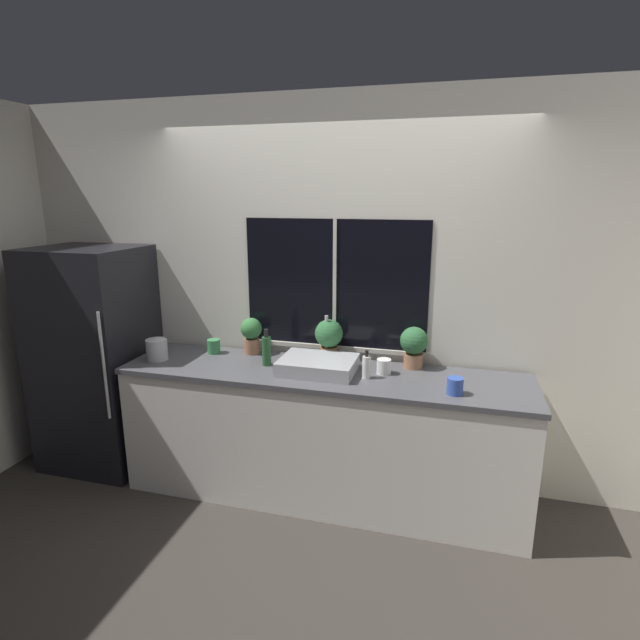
{
  "coord_description": "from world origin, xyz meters",
  "views": [
    {
      "loc": [
        0.81,
        -2.68,
        2.04
      ],
      "look_at": [
        -0.01,
        0.31,
        1.26
      ],
      "focal_mm": 28.0,
      "sensor_mm": 36.0,
      "label": 1
    }
  ],
  "objects_px": {
    "potted_plant_left": "(251,333)",
    "kettle": "(157,349)",
    "potted_plant_center": "(329,337)",
    "soap_bottle": "(366,367)",
    "potted_plant_right": "(414,345)",
    "mug_green": "(214,346)",
    "mug_white": "(384,366)",
    "bottle_tall": "(267,350)",
    "sink": "(318,365)",
    "mug_blue": "(455,386)",
    "refrigerator": "(96,358)"
  },
  "relations": [
    {
      "from": "potted_plant_right",
      "to": "soap_bottle",
      "type": "height_order",
      "value": "potted_plant_right"
    },
    {
      "from": "potted_plant_left",
      "to": "potted_plant_right",
      "type": "distance_m",
      "value": 1.17
    },
    {
      "from": "mug_green",
      "to": "bottle_tall",
      "type": "bearing_deg",
      "value": -17.35
    },
    {
      "from": "potted_plant_center",
      "to": "bottle_tall",
      "type": "xyz_separation_m",
      "value": [
        -0.38,
        -0.21,
        -0.06
      ]
    },
    {
      "from": "mug_green",
      "to": "mug_blue",
      "type": "bearing_deg",
      "value": -11.1
    },
    {
      "from": "potted_plant_center",
      "to": "mug_white",
      "type": "bearing_deg",
      "value": -22.69
    },
    {
      "from": "soap_bottle",
      "to": "kettle",
      "type": "height_order",
      "value": "soap_bottle"
    },
    {
      "from": "mug_blue",
      "to": "kettle",
      "type": "xyz_separation_m",
      "value": [
        -2.03,
        0.09,
        0.03
      ]
    },
    {
      "from": "refrigerator",
      "to": "sink",
      "type": "relative_size",
      "value": 3.41
    },
    {
      "from": "potted_plant_center",
      "to": "mug_green",
      "type": "relative_size",
      "value": 2.85
    },
    {
      "from": "mug_blue",
      "to": "kettle",
      "type": "relative_size",
      "value": 0.61
    },
    {
      "from": "mug_green",
      "to": "mug_blue",
      "type": "xyz_separation_m",
      "value": [
        1.72,
        -0.34,
        -0.0
      ]
    },
    {
      "from": "potted_plant_center",
      "to": "potted_plant_left",
      "type": "bearing_deg",
      "value": 180.0
    },
    {
      "from": "potted_plant_right",
      "to": "mug_green",
      "type": "xyz_separation_m",
      "value": [
        -1.44,
        -0.07,
        -0.11
      ]
    },
    {
      "from": "sink",
      "to": "potted_plant_right",
      "type": "xyz_separation_m",
      "value": [
        0.6,
        0.24,
        0.11
      ]
    },
    {
      "from": "potted_plant_center",
      "to": "refrigerator",
      "type": "bearing_deg",
      "value": -172.68
    },
    {
      "from": "potted_plant_center",
      "to": "kettle",
      "type": "xyz_separation_m",
      "value": [
        -1.17,
        -0.31,
        -0.09
      ]
    },
    {
      "from": "potted_plant_left",
      "to": "kettle",
      "type": "bearing_deg",
      "value": -152.25
    },
    {
      "from": "refrigerator",
      "to": "mug_blue",
      "type": "xyz_separation_m",
      "value": [
        2.62,
        -0.18,
        0.12
      ]
    },
    {
      "from": "mug_green",
      "to": "refrigerator",
      "type": "bearing_deg",
      "value": -170.07
    },
    {
      "from": "mug_white",
      "to": "potted_plant_center",
      "type": "bearing_deg",
      "value": 157.31
    },
    {
      "from": "bottle_tall",
      "to": "mug_green",
      "type": "relative_size",
      "value": 2.48
    },
    {
      "from": "bottle_tall",
      "to": "mug_green",
      "type": "xyz_separation_m",
      "value": [
        -0.47,
        0.15,
        -0.05
      ]
    },
    {
      "from": "mug_white",
      "to": "mug_green",
      "type": "relative_size",
      "value": 0.97
    },
    {
      "from": "mug_white",
      "to": "bottle_tall",
      "type": "bearing_deg",
      "value": -176.97
    },
    {
      "from": "potted_plant_right",
      "to": "bottle_tall",
      "type": "relative_size",
      "value": 1.1
    },
    {
      "from": "potted_plant_right",
      "to": "mug_blue",
      "type": "xyz_separation_m",
      "value": [
        0.28,
        -0.4,
        -0.11
      ]
    },
    {
      "from": "bottle_tall",
      "to": "mug_white",
      "type": "relative_size",
      "value": 2.57
    },
    {
      "from": "mug_white",
      "to": "mug_blue",
      "type": "height_order",
      "value": "mug_blue"
    },
    {
      "from": "mug_green",
      "to": "sink",
      "type": "bearing_deg",
      "value": -11.66
    },
    {
      "from": "mug_blue",
      "to": "kettle",
      "type": "distance_m",
      "value": 2.04
    },
    {
      "from": "mug_white",
      "to": "kettle",
      "type": "bearing_deg",
      "value": -175.08
    },
    {
      "from": "soap_bottle",
      "to": "mug_white",
      "type": "bearing_deg",
      "value": 48.39
    },
    {
      "from": "mug_white",
      "to": "kettle",
      "type": "distance_m",
      "value": 1.59
    },
    {
      "from": "mug_green",
      "to": "kettle",
      "type": "xyz_separation_m",
      "value": [
        -0.32,
        -0.24,
        0.03
      ]
    },
    {
      "from": "sink",
      "to": "mug_green",
      "type": "distance_m",
      "value": 0.86
    },
    {
      "from": "potted_plant_left",
      "to": "kettle",
      "type": "relative_size",
      "value": 1.62
    },
    {
      "from": "potted_plant_center",
      "to": "bottle_tall",
      "type": "height_order",
      "value": "potted_plant_center"
    },
    {
      "from": "bottle_tall",
      "to": "mug_green",
      "type": "distance_m",
      "value": 0.5
    },
    {
      "from": "bottle_tall",
      "to": "kettle",
      "type": "height_order",
      "value": "bottle_tall"
    },
    {
      "from": "potted_plant_left",
      "to": "soap_bottle",
      "type": "height_order",
      "value": "potted_plant_left"
    },
    {
      "from": "sink",
      "to": "soap_bottle",
      "type": "height_order",
      "value": "sink"
    },
    {
      "from": "potted_plant_center",
      "to": "kettle",
      "type": "bearing_deg",
      "value": -165.2
    },
    {
      "from": "potted_plant_left",
      "to": "potted_plant_right",
      "type": "height_order",
      "value": "potted_plant_right"
    },
    {
      "from": "potted_plant_right",
      "to": "mug_white",
      "type": "bearing_deg",
      "value": -134.87
    },
    {
      "from": "potted_plant_left",
      "to": "mug_white",
      "type": "height_order",
      "value": "potted_plant_left"
    },
    {
      "from": "potted_plant_center",
      "to": "soap_bottle",
      "type": "bearing_deg",
      "value": -41.54
    },
    {
      "from": "soap_bottle",
      "to": "mug_white",
      "type": "height_order",
      "value": "soap_bottle"
    },
    {
      "from": "refrigerator",
      "to": "mug_blue",
      "type": "relative_size",
      "value": 16.59
    },
    {
      "from": "potted_plant_center",
      "to": "mug_blue",
      "type": "height_order",
      "value": "potted_plant_center"
    }
  ]
}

